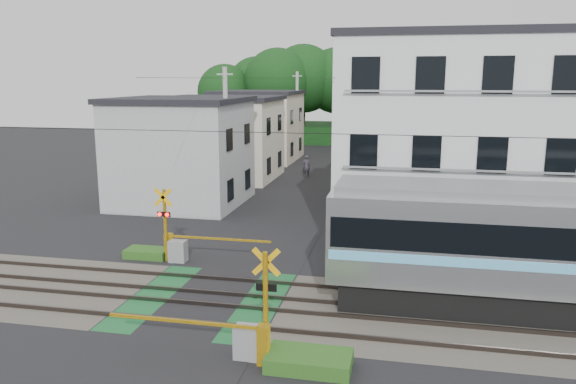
% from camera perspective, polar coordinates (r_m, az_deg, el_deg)
% --- Properties ---
extents(ground, '(120.00, 120.00, 0.00)m').
position_cam_1_polar(ground, '(19.58, -8.33, -10.77)').
color(ground, black).
extents(track_bed, '(120.00, 120.00, 0.14)m').
position_cam_1_polar(track_bed, '(19.57, -8.34, -10.67)').
color(track_bed, '#47423A').
rests_on(track_bed, ground).
extents(crossing_signal_near, '(4.74, 0.65, 3.09)m').
position_cam_1_polar(crossing_signal_near, '(15.38, -3.86, -14.22)').
color(crossing_signal_near, '#FEB60D').
rests_on(crossing_signal_near, ground).
extents(crossing_signal_far, '(4.74, 0.65, 3.09)m').
position_cam_1_polar(crossing_signal_far, '(23.47, -11.29, -5.25)').
color(crossing_signal_far, '#FEB60D').
rests_on(crossing_signal_far, ground).
extents(apartment_block, '(10.20, 8.36, 9.30)m').
position_cam_1_polar(apartment_block, '(26.70, 16.32, 5.16)').
color(apartment_block, silver).
rests_on(apartment_block, ground).
extents(houses_row, '(22.07, 31.35, 6.80)m').
position_cam_1_polar(houses_row, '(43.53, 3.65, 6.00)').
color(houses_row, '#ABAEB0').
rests_on(houses_row, ground).
extents(tree_hill, '(40.00, 12.78, 11.32)m').
position_cam_1_polar(tree_hill, '(65.80, 6.09, 9.94)').
color(tree_hill, '#133A13').
rests_on(tree_hill, ground).
extents(catenary, '(60.00, 5.04, 7.00)m').
position_cam_1_polar(catenary, '(17.41, 10.23, -0.91)').
color(catenary, '#2D2D33').
rests_on(catenary, ground).
extents(utility_poles, '(7.90, 42.00, 8.00)m').
position_cam_1_polar(utility_poles, '(40.81, 1.25, 6.83)').
color(utility_poles, '#A5A5A0').
rests_on(utility_poles, ground).
extents(pedestrian, '(0.67, 0.51, 1.64)m').
position_cam_1_polar(pedestrian, '(42.93, 1.87, 2.67)').
color(pedestrian, '#37313E').
rests_on(pedestrian, ground).
extents(weed_patches, '(10.25, 8.80, 0.40)m').
position_cam_1_polar(weed_patches, '(18.93, -3.35, -10.86)').
color(weed_patches, '#2D5E1E').
rests_on(weed_patches, ground).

